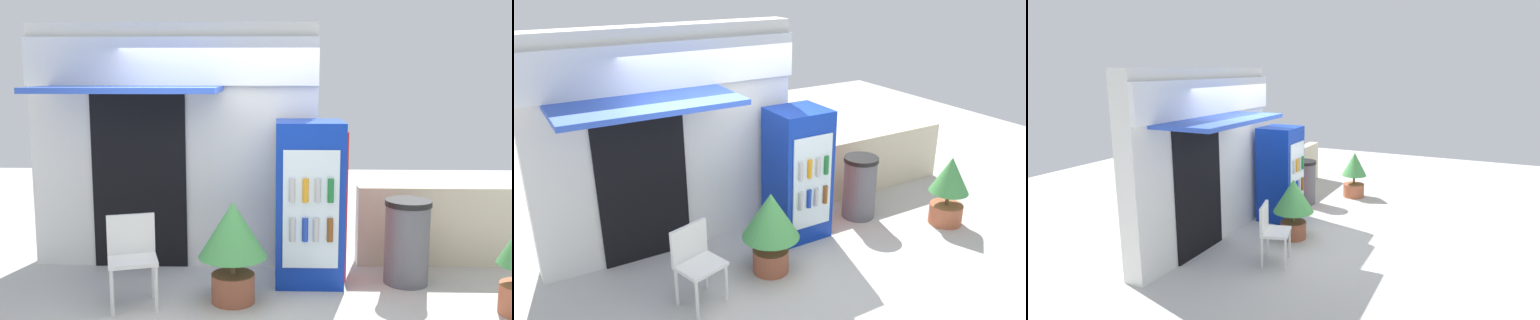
# 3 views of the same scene
# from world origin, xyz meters

# --- Properties ---
(ground) EXTENTS (16.00, 16.00, 0.00)m
(ground) POSITION_xyz_m (0.00, 0.00, 0.00)
(ground) COLOR beige
(storefront_building) EXTENTS (3.27, 1.26, 2.78)m
(storefront_building) POSITION_xyz_m (-0.71, 1.35, 1.45)
(storefront_building) COLOR silver
(storefront_building) RESTS_ON ground
(drink_cooler) EXTENTS (0.73, 0.71, 1.74)m
(drink_cooler) POSITION_xyz_m (0.84, 0.78, 0.87)
(drink_cooler) COLOR #0C2D9E
(drink_cooler) RESTS_ON ground
(plastic_chair) EXTENTS (0.55, 0.50, 0.87)m
(plastic_chair) POSITION_xyz_m (-0.91, 0.09, 0.52)
(plastic_chair) COLOR silver
(plastic_chair) RESTS_ON ground
(potted_plant_near_shop) EXTENTS (0.67, 0.67, 1.01)m
(potted_plant_near_shop) POSITION_xyz_m (0.06, 0.17, 0.63)
(potted_plant_near_shop) COLOR #995138
(potted_plant_near_shop) RESTS_ON ground
(trash_bin) EXTENTS (0.49, 0.49, 0.91)m
(trash_bin) POSITION_xyz_m (1.87, 0.75, 0.46)
(trash_bin) COLOR #595960
(trash_bin) RESTS_ON ground
(stone_boundary_wall) EXTENTS (2.57, 0.22, 0.93)m
(stone_boundary_wall) POSITION_xyz_m (2.71, 1.38, 0.46)
(stone_boundary_wall) COLOR beige
(stone_boundary_wall) RESTS_ON ground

